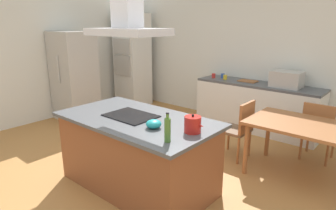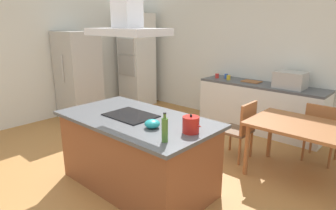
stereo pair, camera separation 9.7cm
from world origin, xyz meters
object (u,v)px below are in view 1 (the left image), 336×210
Objects in this scene: coffee_mug_blue at (223,76)px; coffee_mug_yellow at (225,77)px; olive_oil_bottle at (168,130)px; chair_at_left_end at (239,126)px; wall_oven_stack at (132,60)px; mixing_bowl at (154,124)px; range_hood at (127,12)px; tea_kettle at (193,124)px; chair_facing_back_wall at (318,128)px; cooktop at (131,116)px; cutting_board at (248,81)px; dining_table at (306,130)px; coffee_mug_red at (214,76)px; refrigerator at (74,76)px; countertop_microwave at (287,79)px.

coffee_mug_blue and coffee_mug_yellow have the same top height.
olive_oil_bottle is 0.33× the size of chair_at_left_end.
olive_oil_bottle is 0.13× the size of wall_oven_stack.
coffee_mug_blue is at bearing 107.03° from mixing_bowl.
wall_oven_stack is 2.44× the size of range_hood.
olive_oil_bottle is 0.32× the size of range_hood.
olive_oil_bottle is 4.70m from wall_oven_stack.
tea_kettle is 0.25× the size of chair_at_left_end.
coffee_mug_yellow reaches higher than chair_facing_back_wall.
cutting_board is (0.11, 2.93, 0.00)m from cooktop.
tea_kettle is 1.68m from dining_table.
mixing_bowl is 4.31m from wall_oven_stack.
olive_oil_bottle is (0.85, -0.31, 0.12)m from cooktop.
coffee_mug_red is at bearing 163.78° from chair_facing_back_wall.
refrigerator is at bearing -142.56° from coffee_mug_blue.
olive_oil_bottle is 0.33× the size of chair_facing_back_wall.
chair_at_left_end is at bearing -143.99° from chair_facing_back_wall.
dining_table is at bearing -34.55° from coffee_mug_blue.
coffee_mug_yellow is 0.06× the size of dining_table.
coffee_mug_red is 0.27m from coffee_mug_yellow.
cutting_board is at bearing 87.83° from cooktop.
wall_oven_stack is (-3.69, 2.60, 0.12)m from tea_kettle.
countertop_microwave is 0.75m from cutting_board.
mixing_bowl is at bearing -13.96° from cooktop.
range_hood is at bearing -177.08° from tea_kettle.
olive_oil_bottle is 2.67m from chair_facing_back_wall.
mixing_bowl is 0.12× the size of dining_table.
mixing_bowl is 3.08m from cutting_board.
wall_oven_stack reaches higher than chair_at_left_end.
cooktop is 6.67× the size of coffee_mug_red.
coffee_mug_yellow reaches higher than cutting_board.
refrigerator is 4.51m from dining_table.
olive_oil_bottle is (-0.03, -0.36, 0.04)m from tea_kettle.
coffee_mug_red and coffee_mug_blue have the same top height.
mixing_bowl is at bearing -82.87° from cutting_board.
wall_oven_stack is (-2.48, -0.18, 0.16)m from coffee_mug_yellow.
coffee_mug_yellow is (0.11, -0.11, 0.00)m from coffee_mug_blue.
mixing_bowl is at bearing -72.97° from coffee_mug_blue.
coffee_mug_blue is 2.49m from dining_table.
chair_facing_back_wall reaches higher than dining_table.
cutting_board is at bearing 97.13° from mixing_bowl.
countertop_microwave is at bearing -2.39° from coffee_mug_blue.
mixing_bowl is (-0.36, 0.19, -0.08)m from olive_oil_bottle.
cooktop reaches higher than chair_at_left_end.
chair_at_left_end is (0.19, 1.65, -0.44)m from mixing_bowl.
cutting_board is at bearing 153.66° from chair_facing_back_wall.
cutting_board reaches higher than chair_at_left_end.
coffee_mug_red is at bearing 37.69° from refrigerator.
countertop_microwave is 0.56× the size of chair_at_left_end.
cooktop is 0.43× the size of dining_table.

